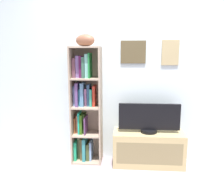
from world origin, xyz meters
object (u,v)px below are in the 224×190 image
object	(u,v)px
tv_stand	(148,148)
football	(85,40)
television	(149,118)
bookshelf	(85,107)

from	to	relation	value
tv_stand	football	bearing A→B (deg)	177.08
tv_stand	television	distance (m)	0.43
football	television	size ratio (longest dim) A/B	0.33
bookshelf	television	world-z (taller)	bookshelf
bookshelf	television	size ratio (longest dim) A/B	1.96
bookshelf	television	bearing A→B (deg)	-4.84
football	television	world-z (taller)	football
football	television	xyz separation A→B (m)	(0.85, -0.04, -1.02)
football	tv_stand	distance (m)	1.67
television	football	bearing A→B (deg)	177.16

